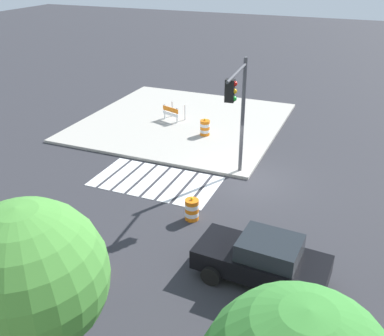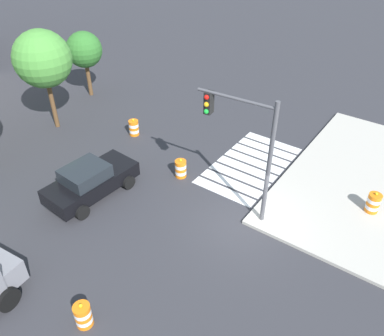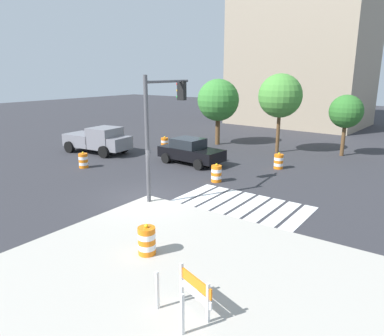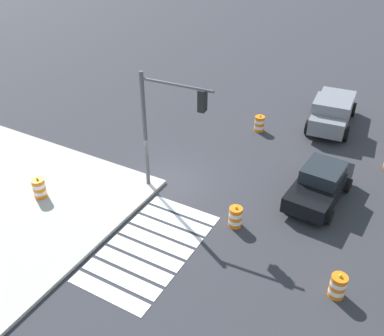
{
  "view_description": "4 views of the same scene",
  "coord_description": "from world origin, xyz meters",
  "views": [
    {
      "loc": [
        -4.57,
        18.06,
        9.77
      ],
      "look_at": [
        2.49,
        0.97,
        0.62
      ],
      "focal_mm": 41.01,
      "sensor_mm": 36.0,
      "label": 1
    },
    {
      "loc": [
        -11.16,
        -5.35,
        11.71
      ],
      "look_at": [
        0.35,
        2.86,
        1.51
      ],
      "focal_mm": 36.82,
      "sensor_mm": 36.0,
      "label": 2
    },
    {
      "loc": [
        11.08,
        -11.88,
        5.74
      ],
      "look_at": [
        1.0,
        2.14,
        1.17
      ],
      "focal_mm": 33.84,
      "sensor_mm": 36.0,
      "label": 3
    },
    {
      "loc": [
        14.08,
        9.34,
        11.88
      ],
      "look_at": [
        0.24,
        1.55,
        1.49
      ],
      "focal_mm": 40.44,
      "sensor_mm": 36.0,
      "label": 4
    }
  ],
  "objects": [
    {
      "name": "crosswalk_stripes",
      "position": [
        4.0,
        1.8,
        0.01
      ],
      "size": [
        5.85,
        3.2,
        0.02
      ],
      "color": "silver",
      "rests_on": "ground"
    },
    {
      "name": "traffic_barrel_crosswalk_end",
      "position": [
        2.83,
        8.72,
        0.45
      ],
      "size": [
        0.56,
        0.56,
        1.02
      ],
      "color": "orange",
      "rests_on": "ground"
    },
    {
      "name": "traffic_light_pole",
      "position": [
        0.51,
        0.53,
        3.91
      ],
      "size": [
        0.56,
        3.29,
        5.5
      ],
      "color": "#4C4C51",
      "rests_on": "sidewalk_corner"
    },
    {
      "name": "traffic_barrel_median_near",
      "position": [
        1.18,
        4.14,
        0.45
      ],
      "size": [
        0.56,
        0.56,
        1.02
      ],
      "color": "orange",
      "rests_on": "ground"
    },
    {
      "name": "sidewalk_corner",
      "position": [
        6.0,
        -6.0,
        0.07
      ],
      "size": [
        12.0,
        12.0,
        0.15
      ],
      "primitive_type": "cube",
      "color": "#ADA89E",
      "rests_on": "ground"
    },
    {
      "name": "construction_barricade",
      "position": [
        6.62,
        -5.79,
        0.72
      ],
      "size": [
        1.42,
        1.14,
        1.0
      ],
      "color": "silver",
      "rests_on": "sidewalk_corner"
    },
    {
      "name": "traffic_barrel_on_sidewalk",
      "position": [
        3.83,
        -4.24,
        0.6
      ],
      "size": [
        0.56,
        0.56,
        1.02
      ],
      "color": "orange",
      "rests_on": "sidewalk_corner"
    },
    {
      "name": "ground_plane",
      "position": [
        0.0,
        0.0,
        0.0
      ],
      "size": [
        120.0,
        120.0,
        0.0
      ],
      "primitive_type": "plane",
      "color": "#2D2D33"
    },
    {
      "name": "sports_car",
      "position": [
        -2.34,
        6.62,
        0.81
      ],
      "size": [
        4.41,
        2.35,
        1.63
      ],
      "color": "black",
      "rests_on": "ground"
    },
    {
      "name": "street_tree_streetside_far",
      "position": [
        0.88,
        13.11,
        4.11
      ],
      "size": [
        3.12,
        3.12,
        5.69
      ],
      "color": "brown",
      "rests_on": "ground"
    }
  ]
}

